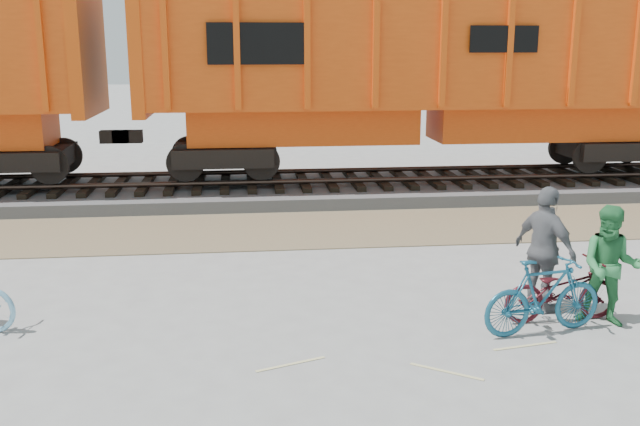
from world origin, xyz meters
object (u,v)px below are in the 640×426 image
at_px(person_man, 610,266).
at_px(bicycle_teal, 543,296).
at_px(hopper_car_center, 425,74).
at_px(bicycle_maroon, 562,291).
at_px(person_woman, 545,250).

bearing_deg(person_man, bicycle_teal, -140.72).
xyz_separation_m(hopper_car_center, person_man, (0.30, -9.01, -2.18)).
bearing_deg(bicycle_teal, hopper_car_center, -14.46).
xyz_separation_m(hopper_car_center, bicycle_teal, (-0.70, -9.21, -2.49)).
height_order(hopper_car_center, bicycle_maroon, hopper_car_center).
height_order(bicycle_teal, person_man, person_man).
distance_m(hopper_car_center, person_man, 9.27).
relative_size(person_man, person_woman, 0.91).
relative_size(bicycle_maroon, person_man, 1.00).
bearing_deg(bicycle_maroon, person_man, -112.25).
height_order(hopper_car_center, person_man, hopper_car_center).
bearing_deg(bicycle_maroon, hopper_car_center, -5.38).
bearing_deg(bicycle_maroon, person_woman, 10.41).
height_order(person_man, person_woman, person_woman).
bearing_deg(person_man, person_woman, 166.38).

